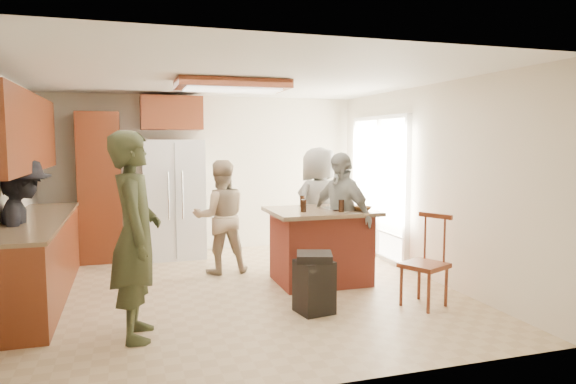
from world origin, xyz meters
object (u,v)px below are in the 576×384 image
object	(u,v)px
refrigerator	(173,199)
spindle_chair	(425,265)
person_front_left	(135,236)
trash_bin	(314,282)
person_behind_right	(319,208)
person_side_right	(340,218)
person_counter	(23,232)
kitchen_island	(321,245)
person_behind_left	(221,217)

from	to	relation	value
refrigerator	spindle_chair	bearing A→B (deg)	-53.54
person_front_left	trash_bin	world-z (taller)	person_front_left
person_behind_right	refrigerator	xyz separation A→B (m)	(-1.87, 1.35, 0.05)
person_side_right	person_counter	bearing A→B (deg)	-116.41
person_side_right	kitchen_island	bearing A→B (deg)	-140.20
person_counter	kitchen_island	distance (m)	3.40
trash_bin	person_behind_right	bearing A→B (deg)	67.75
spindle_chair	kitchen_island	bearing A→B (deg)	121.39
person_side_right	person_counter	size ratio (longest dim) A/B	1.02
person_front_left	refrigerator	xyz separation A→B (m)	(0.60, 3.23, -0.04)
person_front_left	person_side_right	world-z (taller)	person_front_left
person_behind_right	kitchen_island	xyz separation A→B (m)	(-0.23, -0.66, -0.38)
person_counter	person_side_right	bearing A→B (deg)	-102.59
person_behind_left	refrigerator	world-z (taller)	refrigerator
trash_bin	person_side_right	bearing A→B (deg)	53.97
person_behind_left	person_side_right	bearing A→B (deg)	145.39
trash_bin	person_behind_left	bearing A→B (deg)	108.54
spindle_chair	trash_bin	bearing A→B (deg)	173.04
person_front_left	spindle_chair	bearing A→B (deg)	-86.50
refrigerator	person_behind_right	bearing A→B (deg)	-35.90
person_front_left	person_counter	distance (m)	1.72
person_side_right	person_behind_left	bearing A→B (deg)	-149.22
person_behind_right	trash_bin	size ratio (longest dim) A/B	2.70
person_side_right	spindle_chair	xyz separation A→B (m)	(0.52, -1.11, -0.37)
person_front_left	person_counter	bearing A→B (deg)	45.06
spindle_chair	person_behind_left	bearing A→B (deg)	132.13
kitchen_island	trash_bin	size ratio (longest dim) A/B	2.03
spindle_chair	person_front_left	bearing A→B (deg)	-179.88
person_behind_right	spindle_chair	size ratio (longest dim) A/B	1.71
person_front_left	person_behind_left	xyz separation A→B (m)	(1.12, 2.07, -0.17)
person_front_left	kitchen_island	xyz separation A→B (m)	(2.24, 1.22, -0.46)
person_side_right	trash_bin	bearing A→B (deg)	-59.85
person_behind_right	trash_bin	world-z (taller)	person_behind_right
trash_bin	spindle_chair	size ratio (longest dim) A/B	0.63
person_counter	trash_bin	xyz separation A→B (m)	(2.90, -1.12, -0.49)
refrigerator	spindle_chair	size ratio (longest dim) A/B	1.81
person_behind_right	kitchen_island	bearing A→B (deg)	47.68
kitchen_island	spindle_chair	distance (m)	1.42
person_side_right	person_behind_right	bearing A→B (deg)	155.55
kitchen_island	trash_bin	xyz separation A→B (m)	(-0.48, -1.07, -0.16)
person_behind_right	person_counter	bearing A→B (deg)	-13.84
kitchen_island	person_behind_left	bearing A→B (deg)	143.04
spindle_chair	person_counter	bearing A→B (deg)	162.87
person_behind_left	person_side_right	distance (m)	1.64
refrigerator	trash_bin	distance (m)	3.34
person_behind_left	person_side_right	xyz separation A→B (m)	(1.34, -0.95, 0.06)
person_behind_left	refrigerator	size ratio (longest dim) A/B	0.85
person_side_right	kitchen_island	size ratio (longest dim) A/B	1.29
person_behind_left	person_counter	size ratio (longest dim) A/B	0.95
refrigerator	spindle_chair	xyz separation A→B (m)	(2.38, -3.23, -0.45)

